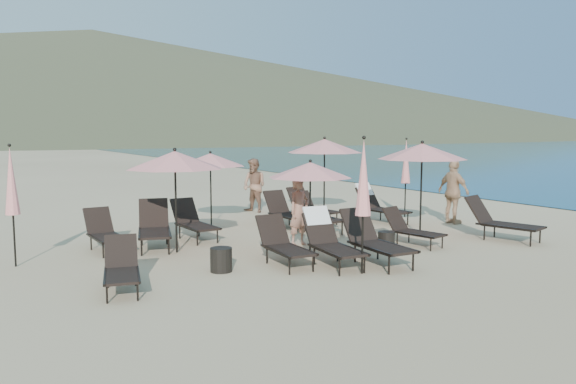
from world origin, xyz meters
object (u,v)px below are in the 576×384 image
umbrella_open_2 (422,152)px  beachgoer_b (254,186)px  lounger_0 (122,267)px  lounger_4 (411,229)px  umbrella_closed_0 (363,178)px  lounger_7 (154,226)px  umbrella_open_0 (175,160)px  lounger_5 (501,220)px  umbrella_open_1 (310,170)px  lounger_10 (314,214)px  umbrella_open_3 (210,160)px  umbrella_closed_1 (406,162)px  beachgoer_a (299,212)px  lounger_2 (330,239)px  lounger_3 (375,240)px  lounger_11 (378,204)px  side_table_0 (221,260)px  umbrella_open_4 (324,146)px  lounger_9 (286,211)px  lounger_12 (311,207)px  side_table_1 (386,241)px  lounger_8 (193,221)px  umbrella_closed_2 (11,182)px  lounger_1 (284,243)px  lounger_6 (105,232)px  beachgoer_c (454,192)px

umbrella_open_2 → beachgoer_b: umbrella_open_2 is taller
lounger_0 → lounger_4: bearing=16.5°
lounger_0 → beachgoer_b: size_ratio=0.88×
umbrella_open_2 → umbrella_closed_0: size_ratio=0.94×
lounger_7 → umbrella_open_0: (0.25, -0.79, 1.57)m
lounger_5 → umbrella_open_1: umbrella_open_1 is taller
lounger_7 → lounger_10: size_ratio=1.08×
umbrella_open_0 → umbrella_open_3: size_ratio=1.09×
umbrella_closed_1 → beachgoer_a: bearing=-159.2°
umbrella_open_3 → umbrella_closed_0: bearing=-86.9°
lounger_2 → lounger_3: bearing=-19.2°
umbrella_closed_1 → lounger_11: bearing=-168.6°
beachgoer_a → lounger_3: bearing=-93.0°
lounger_0 → umbrella_open_2: 8.31m
side_table_0 → lounger_5: bearing=-5.7°
lounger_2 → lounger_3: 0.93m
umbrella_open_4 → beachgoer_a: size_ratio=1.57×
lounger_9 → lounger_12: (1.08, 0.36, 0.01)m
lounger_0 → umbrella_closed_0: (4.21, -1.24, 1.42)m
side_table_0 → side_table_1: side_table_0 is taller
lounger_7 → lounger_8: lounger_7 is taller
lounger_12 → side_table_1: (-0.74, -4.19, -0.25)m
lounger_8 → beachgoer_b: 4.80m
lounger_8 → beachgoer_a: bearing=-50.1°
umbrella_closed_2 → lounger_10: bearing=1.3°
lounger_9 → beachgoer_a: size_ratio=1.07×
lounger_5 → lounger_0: bearing=163.1°
lounger_2 → lounger_1: bearing=159.2°
lounger_10 → beachgoer_a: 1.93m
umbrella_open_2 → umbrella_open_3: umbrella_open_2 is taller
umbrella_open_1 → beachgoer_a: size_ratio=1.28×
lounger_1 → lounger_5: size_ratio=0.86×
lounger_7 → beachgoer_a: size_ratio=1.22×
lounger_2 → lounger_3: lounger_2 is taller
lounger_0 → umbrella_closed_0: umbrella_closed_0 is taller
umbrella_closed_0 → umbrella_closed_2: bearing=144.1°
lounger_6 → umbrella_closed_0: 6.09m
lounger_1 → umbrella_closed_1: size_ratio=0.67×
lounger_10 → lounger_11: bearing=6.2°
lounger_0 → lounger_10: bearing=40.9°
beachgoer_a → umbrella_closed_1: bearing=9.4°
lounger_12 → umbrella_closed_1: umbrella_closed_1 is taller
umbrella_open_4 → umbrella_closed_0: umbrella_closed_0 is taller
lounger_3 → umbrella_open_1: size_ratio=0.91×
lounger_2 → beachgoer_c: bearing=28.1°
umbrella_open_2 → side_table_0: (-6.06, -0.84, -1.94)m
lounger_9 → lounger_12: size_ratio=0.94×
lounger_2 → umbrella_closed_0: (0.09, -0.93, 1.29)m
umbrella_closed_2 → beachgoer_a: (5.97, -1.19, -0.90)m
beachgoer_a → lounger_1: bearing=-143.0°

